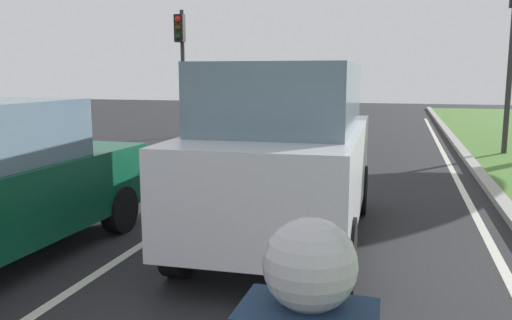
{
  "coord_description": "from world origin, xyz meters",
  "views": [
    {
      "loc": [
        2.42,
        2.76,
        2.15
      ],
      "look_at": [
        0.87,
        8.38,
        1.2
      ],
      "focal_mm": 36.97,
      "sensor_mm": 36.0,
      "label": 1
    }
  ],
  "objects": [
    {
      "name": "lane_line_center",
      "position": [
        -0.7,
        14.0,
        0.0
      ],
      "size": [
        0.12,
        32.0,
        0.01
      ],
      "primitive_type": "cube",
      "color": "silver",
      "rests_on": "ground"
    },
    {
      "name": "traffic_light_overhead_left",
      "position": [
        -4.8,
        19.51,
        2.95
      ],
      "size": [
        0.32,
        0.5,
        4.28
      ],
      "color": "#2D2D2D",
      "rests_on": "ground"
    },
    {
      "name": "car_suv_ahead",
      "position": [
        1.02,
        9.29,
        1.17
      ],
      "size": [
        2.07,
        4.55,
        2.28
      ],
      "rotation": [
        0.0,
        0.0,
        0.03
      ],
      "color": "silver",
      "rests_on": "ground"
    },
    {
      "name": "curb_right",
      "position": [
        4.1,
        14.0,
        0.06
      ],
      "size": [
        0.24,
        48.0,
        0.12
      ],
      "primitive_type": "cube",
      "color": "#9E9B93",
      "rests_on": "ground"
    },
    {
      "name": "lane_line_right_edge",
      "position": [
        3.6,
        14.0,
        0.0
      ],
      "size": [
        0.12,
        32.0,
        0.01
      ],
      "primitive_type": "cube",
      "color": "silver",
      "rests_on": "ground"
    },
    {
      "name": "ground_plane",
      "position": [
        0.0,
        14.0,
        0.0
      ],
      "size": [
        60.0,
        60.0,
        0.0
      ],
      "primitive_type": "plane",
      "color": "#262628"
    }
  ]
}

